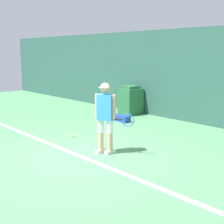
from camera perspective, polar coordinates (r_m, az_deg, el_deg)
ground_plane at (r=6.98m, az=-5.24°, el=-7.93°), size 24.00×24.00×0.00m
back_wall at (r=10.11m, az=16.05°, el=6.24°), size 24.00×0.10×3.00m
court_baseline at (r=6.93m, az=-5.82°, el=-8.04°), size 21.60×0.10×0.01m
tennis_player at (r=6.87m, az=-1.15°, el=-0.56°), size 0.81×0.50×1.59m
tennis_ball at (r=8.46m, az=-7.18°, el=-4.34°), size 0.07×0.07×0.07m
covered_chair at (r=11.42m, az=3.45°, el=2.08°), size 0.61×0.76×1.04m
equipment_bag at (r=10.30m, az=1.57°, el=-1.14°), size 0.70×0.26×0.19m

